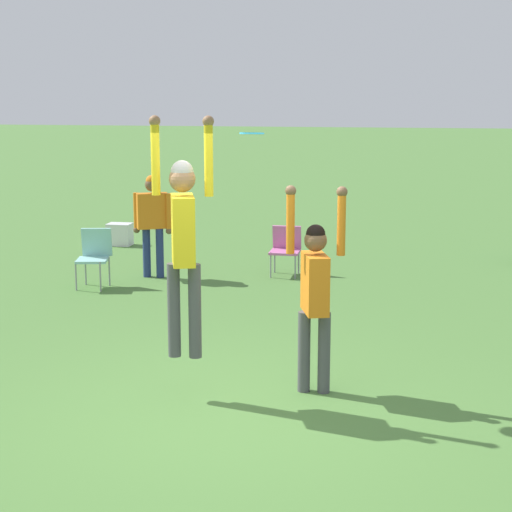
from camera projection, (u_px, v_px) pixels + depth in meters
The scene contains 8 objects.
ground_plane at pixel (228, 413), 7.74m from camera, with size 120.00×120.00×0.00m, color #4C7A38.
person_jumping at pixel (183, 230), 7.82m from camera, with size 0.60×0.49×2.25m.
person_defending at pixel (315, 286), 8.09m from camera, with size 0.58×0.47×2.01m.
frisbee at pixel (252, 133), 7.84m from camera, with size 0.23×0.23×0.03m.
camping_chair_1 at pixel (94, 253), 12.61m from camera, with size 0.52×0.56×0.87m.
camping_chair_2 at pixel (286, 246), 13.46m from camera, with size 0.45×0.49×0.77m.
person_spectator_near at pixel (152, 217), 13.18m from camera, with size 0.63×0.39×1.60m.
cooler_box at pixel (120, 234), 16.05m from camera, with size 0.45×0.33×0.41m.
Camera 1 is at (1.59, -7.16, 2.88)m, focal length 60.00 mm.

